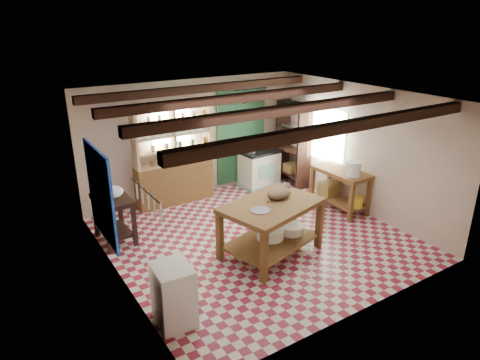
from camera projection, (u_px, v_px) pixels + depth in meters
floor at (256, 238)px, 7.88m from camera, size 5.00×5.00×0.02m
ceiling at (258, 96)px, 6.95m from camera, size 5.00×5.00×0.02m
wall_back at (192, 139)px, 9.38m from camera, size 5.00×0.04×2.60m
wall_front at (368, 227)px, 5.44m from camera, size 5.00×0.04×2.60m
wall_left at (114, 203)px, 6.16m from camera, size 0.04×5.00×2.60m
wall_right at (358, 149)px, 8.67m from camera, size 0.04×5.00×2.60m
ceiling_beams at (258, 104)px, 6.99m from camera, size 5.00×3.80×0.15m
blue_wall_patch at (101, 195)px, 6.96m from camera, size 0.04×1.40×1.60m
green_wall_patch at (241, 134)px, 10.01m from camera, size 1.30×0.04×2.30m
window_back at (171, 124)px, 8.98m from camera, size 0.90×0.02×0.80m
window_right at (324, 134)px, 9.41m from camera, size 0.02×1.30×1.20m
utensil_rail at (146, 199)px, 5.07m from camera, size 0.06×0.90×0.28m
pot_rack at (251, 97)px, 9.34m from camera, size 0.86×0.12×0.36m
shelving_unit at (173, 154)px, 9.03m from camera, size 1.70×0.34×2.20m
tall_rack at (293, 144)px, 10.08m from camera, size 0.40×0.86×2.00m
work_table at (271, 228)px, 7.23m from camera, size 1.86×1.46×0.93m
stove at (259, 168)px, 10.20m from camera, size 0.93×0.66×0.87m
prep_table at (114, 220)px, 7.63m from camera, size 0.60×0.85×0.85m
white_cabinet at (174, 295)px, 5.57m from camera, size 0.51×0.59×0.84m
right_counter at (340, 190)px, 8.90m from camera, size 0.63×1.23×0.88m
cat at (279, 193)px, 7.23m from camera, size 0.54×0.49×0.20m
steel_tray at (260, 210)px, 6.79m from camera, size 0.39×0.39×0.02m
basin_large at (270, 234)px, 7.34m from camera, size 0.57×0.57×0.16m
basin_small at (291, 229)px, 7.52m from camera, size 0.52×0.52×0.15m
kettle_left at (251, 147)px, 9.86m from camera, size 0.22×0.22×0.24m
kettle_right at (263, 146)px, 10.07m from camera, size 0.15×0.15×0.18m
enamel_bowl at (111, 192)px, 7.44m from camera, size 0.43×0.43×0.21m
white_bucket at (353, 169)px, 8.39m from camera, size 0.30×0.30×0.29m
wicker_basket at (329, 188)px, 9.15m from camera, size 0.41×0.33×0.28m
yellow_tub at (356, 202)px, 8.58m from camera, size 0.29×0.29×0.21m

